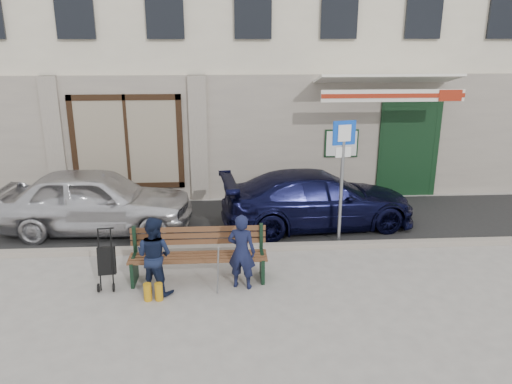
{
  "coord_description": "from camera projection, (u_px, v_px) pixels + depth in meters",
  "views": [
    {
      "loc": [
        -0.72,
        -7.72,
        4.16
      ],
      "look_at": [
        -0.14,
        1.6,
        1.2
      ],
      "focal_mm": 35.0,
      "sensor_mm": 36.0,
      "label": 1
    }
  ],
  "objects": [
    {
      "name": "car_silver",
      "position": [
        96.0,
        200.0,
        10.85
      ],
      "size": [
        4.22,
        1.84,
        1.41
      ],
      "primitive_type": "imported",
      "rotation": [
        0.0,
        0.0,
        1.53
      ],
      "color": "silver",
      "rests_on": "ground"
    },
    {
      "name": "bench",
      "position": [
        196.0,
        256.0,
        8.71
      ],
      "size": [
        2.4,
        1.17,
        0.98
      ],
      "color": "brown",
      "rests_on": "ground"
    },
    {
      "name": "asphalt_lane",
      "position": [
        258.0,
        221.0,
        11.6
      ],
      "size": [
        60.0,
        3.2,
        0.01
      ],
      "primitive_type": "cube",
      "color": "#282828",
      "rests_on": "ground"
    },
    {
      "name": "ground",
      "position": [
        270.0,
        285.0,
        8.65
      ],
      "size": [
        80.0,
        80.0,
        0.0
      ],
      "primitive_type": "plane",
      "color": "#9E9991",
      "rests_on": "ground"
    },
    {
      "name": "building",
      "position": [
        247.0,
        6.0,
        15.19
      ],
      "size": [
        20.0,
        8.27,
        10.0
      ],
      "color": "beige",
      "rests_on": "ground"
    },
    {
      "name": "curb",
      "position": [
        263.0,
        247.0,
        10.06
      ],
      "size": [
        60.0,
        0.18,
        0.12
      ],
      "primitive_type": "cube",
      "color": "#9E9384",
      "rests_on": "ground"
    },
    {
      "name": "stroller",
      "position": [
        107.0,
        262.0,
        8.5
      ],
      "size": [
        0.33,
        0.44,
        1.03
      ],
      "rotation": [
        0.0,
        0.0,
        0.13
      ],
      "color": "black",
      "rests_on": "ground"
    },
    {
      "name": "woman",
      "position": [
        154.0,
        255.0,
        8.25
      ],
      "size": [
        0.8,
        0.74,
        1.33
      ],
      "primitive_type": "imported",
      "rotation": [
        0.0,
        0.0,
        2.68
      ],
      "color": "#121A33",
      "rests_on": "ground"
    },
    {
      "name": "man",
      "position": [
        242.0,
        252.0,
        8.41
      ],
      "size": [
        0.55,
        0.45,
        1.32
      ],
      "primitive_type": "imported",
      "rotation": [
        0.0,
        0.0,
        2.84
      ],
      "color": "#131836",
      "rests_on": "ground"
    },
    {
      "name": "parking_sign",
      "position": [
        343.0,
        164.0,
        9.87
      ],
      "size": [
        0.47,
        0.14,
        2.57
      ],
      "rotation": [
        0.0,
        0.0,
        0.23
      ],
      "color": "gray",
      "rests_on": "ground"
    },
    {
      "name": "car_navy",
      "position": [
        318.0,
        199.0,
        11.18
      ],
      "size": [
        4.51,
        2.24,
        1.26
      ],
      "primitive_type": "imported",
      "rotation": [
        0.0,
        0.0,
        1.68
      ],
      "color": "black",
      "rests_on": "ground"
    }
  ]
}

